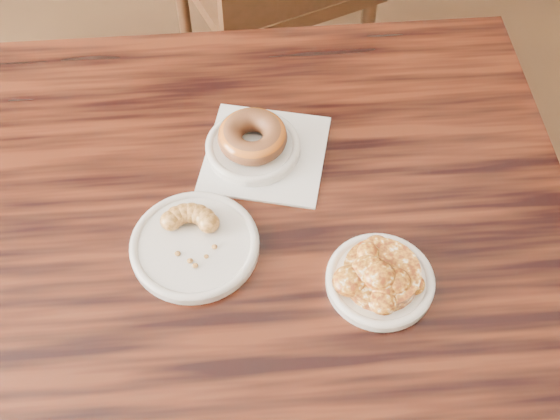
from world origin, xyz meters
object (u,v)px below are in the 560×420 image
object	(u,v)px
apple_fritter	(382,272)
cruller_fragment	(193,238)
glazed_donut	(252,137)
cafe_table	(272,354)

from	to	relation	value
apple_fritter	cruller_fragment	world-z (taller)	apple_fritter
glazed_donut	cruller_fragment	world-z (taller)	glazed_donut
cafe_table	apple_fritter	xyz separation A→B (m)	(0.12, -0.10, 0.40)
apple_fritter	cafe_table	bearing A→B (deg)	140.40
glazed_donut	cruller_fragment	xyz separation A→B (m)	(-0.12, -0.14, -0.01)
cafe_table	cruller_fragment	distance (m)	0.41
glazed_donut	apple_fritter	xyz separation A→B (m)	(0.10, -0.26, -0.01)
cafe_table	apple_fritter	world-z (taller)	apple_fritter
cafe_table	cruller_fragment	size ratio (longest dim) A/B	8.81
apple_fritter	cruller_fragment	distance (m)	0.25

